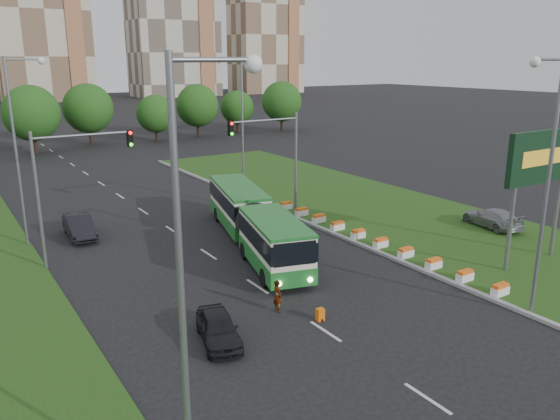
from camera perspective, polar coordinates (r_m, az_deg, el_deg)
ground at (r=31.18m, az=2.40°, el=-6.78°), size 360.00×360.00×0.00m
grass_median at (r=44.90m, az=10.04°, el=0.10°), size 14.00×60.00×0.15m
median_kerb at (r=40.61m, az=2.82°, el=-1.30°), size 0.30×60.00×0.18m
lane_markings at (r=47.10m, az=-14.93°, el=0.44°), size 0.20×100.00×0.01m
flower_planters at (r=36.40m, az=9.30°, el=-2.91°), size 1.10×20.30×0.60m
billboard at (r=34.36m, az=25.66°, el=4.50°), size 6.00×0.37×8.00m
traffic_mast_median at (r=40.34m, az=-0.22°, el=6.28°), size 5.76×0.32×8.00m
traffic_mast_left at (r=33.71m, az=-21.46°, el=3.36°), size 5.76×0.32×8.00m
street_lamps at (r=36.65m, az=-10.55°, el=6.11°), size 36.00×60.00×12.00m
tree_line at (r=83.23m, az=-14.36°, el=9.98°), size 120.00×8.00×9.00m
apartment_tower_ceast at (r=176.84m, az=-23.91°, el=18.52°), size 25.00×15.00×50.00m
apartment_tower_east at (r=188.09m, az=-11.15°, el=18.78°), size 27.00×15.00×47.00m
midrise_east at (r=203.87m, az=-1.51°, el=17.79°), size 24.00×14.00×40.00m
articulated_bus at (r=35.41m, az=-3.14°, el=-1.18°), size 2.58×16.53×2.72m
car_left_near at (r=24.14m, az=-6.47°, el=-12.15°), size 2.48×4.10×1.31m
car_left_far at (r=39.75m, az=-20.22°, el=-1.63°), size 1.88×4.72×1.53m
car_median at (r=41.94m, az=21.30°, el=-0.76°), size 2.62×4.98×1.38m
pedestrian at (r=26.59m, az=-0.26°, el=-8.97°), size 0.41×0.60×1.60m
shopping_trolley at (r=25.99m, az=4.21°, el=-10.85°), size 0.35×0.37×0.60m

